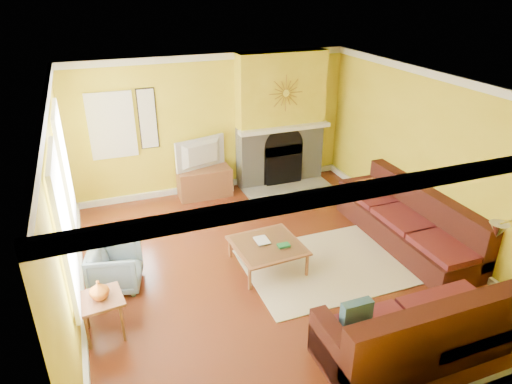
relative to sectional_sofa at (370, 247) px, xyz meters
name	(u,v)px	position (x,y,z in m)	size (l,w,h in m)	color
floor	(271,264)	(-1.24, 0.74, -0.46)	(5.50, 6.00, 0.02)	maroon
ceiling	(274,86)	(-1.24, 0.74, 2.26)	(5.50, 6.00, 0.02)	white
wall_back	(213,124)	(-1.24, 3.75, 0.90)	(5.50, 0.02, 2.70)	yellow
wall_front	(408,320)	(-1.24, -2.27, 0.90)	(5.50, 0.02, 2.70)	yellow
wall_left	(62,216)	(-4.00, 0.74, 0.90)	(0.02, 6.00, 2.70)	yellow
wall_right	(431,158)	(1.52, 0.74, 0.90)	(0.02, 6.00, 2.70)	yellow
baseboard	(271,260)	(-1.24, 0.74, -0.39)	(5.50, 6.00, 0.12)	white
crown_molding	(273,92)	(-1.24, 0.74, 2.19)	(5.50, 6.00, 0.12)	white
window_left_near	(63,167)	(-3.96, 2.04, 1.05)	(0.06, 1.22, 1.72)	white
window_left_far	(63,228)	(-3.96, 0.14, 1.05)	(0.06, 1.22, 1.72)	white
window_back	(112,125)	(-3.14, 3.70, 1.10)	(0.82, 0.06, 1.22)	white
wall_art	(148,119)	(-2.49, 3.71, 1.15)	(0.34, 0.04, 1.14)	white
fireplace	(280,120)	(0.11, 3.54, 0.90)	(1.80, 0.40, 2.70)	gray
mantel	(285,128)	(0.11, 3.30, 0.80)	(1.92, 0.22, 0.08)	white
hearth	(290,190)	(0.11, 2.99, -0.42)	(1.80, 0.70, 0.06)	gray
sunburst	(286,93)	(0.11, 3.31, 1.50)	(0.70, 0.04, 0.70)	olive
rug	(326,266)	(-0.47, 0.38, -0.44)	(2.40, 1.80, 0.02)	beige
sectional_sofa	(370,247)	(0.00, 0.00, 0.00)	(3.03, 3.92, 0.90)	#421915
coffee_table	(267,255)	(-1.31, 0.70, -0.26)	(0.98, 0.98, 0.39)	white
media_console	(205,183)	(-1.55, 3.42, -0.17)	(1.04, 0.47, 0.57)	brown
tv	(203,155)	(-1.55, 3.42, 0.43)	(1.06, 0.14, 0.61)	black
subwoofer	(225,184)	(-1.08, 3.55, -0.32)	(0.27, 0.27, 0.27)	white
armchair	(116,267)	(-3.47, 1.00, -0.13)	(0.67, 0.69, 0.63)	gray
side_table	(104,316)	(-3.70, 0.06, -0.18)	(0.50, 0.50, 0.54)	brown
vase	(99,290)	(-3.70, 0.06, 0.21)	(0.23, 0.23, 0.24)	orange
book	(256,242)	(-1.46, 0.80, -0.05)	(0.20, 0.27, 0.03)	white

